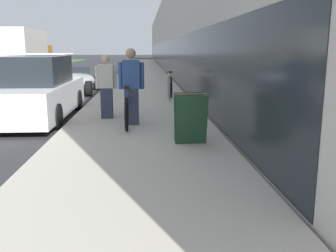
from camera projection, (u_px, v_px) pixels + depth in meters
name	position (u px, v px, depth m)	size (l,w,h in m)	color
sidewalk_slab	(142.00, 74.00, 26.46)	(3.34, 70.00, 0.14)	#BCB5A5
storefront_facade	(216.00, 36.00, 34.12)	(10.01, 70.00, 5.86)	#BCB7AD
tandem_bicycle	(128.00, 105.00, 8.74)	(0.52, 2.86, 0.89)	black
person_rider	(131.00, 87.00, 8.29)	(0.57, 0.22, 1.69)	#33384C
person_bystander	(106.00, 87.00, 9.07)	(0.52, 0.20, 1.54)	#33384C
bike_rack_hoop	(169.00, 85.00, 12.31)	(0.05, 0.60, 0.84)	gray
cruiser_bike_nearest	(170.00, 85.00, 13.52)	(0.52, 1.79, 0.91)	black
sandwich_board_sign	(190.00, 118.00, 6.73)	(0.56, 0.56, 0.90)	#23472D
parked_sedan_curbside	(36.00, 91.00, 9.71)	(1.85, 4.70, 1.69)	white
vintage_roadster_curbside	(74.00, 82.00, 15.53)	(1.76, 4.20, 1.05)	silver
moving_truck	(23.00, 53.00, 24.98)	(2.31, 6.99, 3.07)	orange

